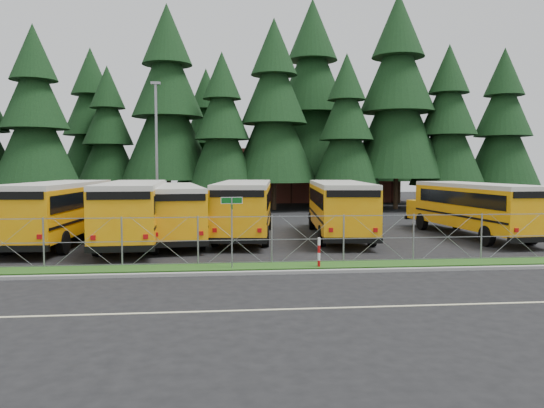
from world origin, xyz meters
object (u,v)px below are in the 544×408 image
(striped_bollard, at_px, (319,253))
(light_standard, at_px, (157,146))
(bus_6, at_px, (339,210))
(street_sign, at_px, (232,217))
(bus_1, at_px, (61,213))
(bus_0, at_px, (9,219))
(bus_4, at_px, (245,210))
(bus_2, at_px, (134,213))
(bus_3, at_px, (173,213))
(bus_east, at_px, (473,210))

(striped_bollard, distance_m, light_standard, 21.60)
(bus_6, xyz_separation_m, light_standard, (-11.20, 10.48, 3.94))
(street_sign, bearing_deg, striped_bollard, -2.17)
(striped_bollard, bearing_deg, bus_1, 146.70)
(bus_0, xyz_separation_m, bus_4, (12.21, 1.22, 0.26))
(bus_2, xyz_separation_m, bus_4, (5.79, 1.91, -0.03))
(striped_bollard, bearing_deg, bus_3, 127.14)
(bus_0, distance_m, light_standard, 13.56)
(bus_4, distance_m, street_sign, 9.19)
(bus_east, bearing_deg, street_sign, -154.00)
(bus_3, height_order, bus_east, bus_east)
(bus_east, bearing_deg, striped_bollard, -146.06)
(bus_east, height_order, striped_bollard, bus_east)
(bus_0, relative_size, street_sign, 3.56)
(bus_0, xyz_separation_m, bus_3, (8.31, 0.31, 0.19))
(bus_3, height_order, striped_bollard, bus_3)
(bus_3, distance_m, bus_4, 4.00)
(bus_2, xyz_separation_m, bus_6, (11.06, 1.48, -0.03))
(street_sign, height_order, light_standard, light_standard)
(bus_2, relative_size, bus_east, 1.05)
(bus_4, bearing_deg, bus_2, -155.04)
(bus_0, distance_m, bus_east, 25.05)
(bus_east, distance_m, light_standard, 22.17)
(bus_0, xyz_separation_m, bus_1, (2.65, -0.16, 0.29))
(bus_0, relative_size, bus_east, 0.86)
(bus_2, bearing_deg, bus_6, 4.91)
(bus_1, height_order, bus_3, bus_1)
(striped_bollard, bearing_deg, bus_east, 38.19)
(bus_6, xyz_separation_m, striped_bollard, (-2.84, -8.82, -0.97))
(bus_2, relative_size, striped_bollard, 10.16)
(bus_6, bearing_deg, light_standard, 143.13)
(bus_1, xyz_separation_m, bus_6, (14.83, 0.94, -0.03))
(bus_4, bearing_deg, street_sign, -89.45)
(street_sign, bearing_deg, light_standard, 104.48)
(striped_bollard, bearing_deg, street_sign, 177.83)
(bus_2, xyz_separation_m, street_sign, (4.81, -7.21, 0.44))
(bus_0, bearing_deg, bus_6, 5.54)
(bus_2, bearing_deg, striped_bollard, -44.46)
(bus_0, relative_size, striped_bollard, 8.33)
(bus_3, height_order, street_sign, bus_3)
(bus_6, relative_size, bus_east, 1.03)
(bus_1, xyz_separation_m, bus_3, (5.66, 0.47, -0.09))
(bus_0, distance_m, bus_2, 6.46)
(bus_6, height_order, street_sign, bus_6)
(bus_0, distance_m, bus_3, 8.32)
(bus_1, distance_m, bus_3, 5.69)
(bus_1, distance_m, bus_6, 14.86)
(light_standard, bearing_deg, striped_bollard, -66.57)
(street_sign, bearing_deg, bus_3, 109.51)
(bus_6, xyz_separation_m, street_sign, (-6.25, -8.69, 0.47))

